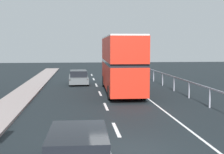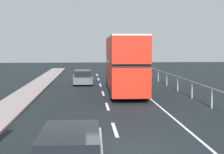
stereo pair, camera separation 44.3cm
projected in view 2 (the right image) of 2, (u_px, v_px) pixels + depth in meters
lane_paint_markings at (138, 105)px, 19.46m from camera, size 3.34×46.00×0.01m
bridge_side_railing at (201, 88)px, 19.94m from camera, size 0.10×42.00×1.21m
double_decker_bus_red at (124, 63)px, 24.35m from camera, size 2.79×10.12×4.44m
sedan_car_ahead at (83, 77)px, 30.08m from camera, size 1.94×4.34×1.36m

